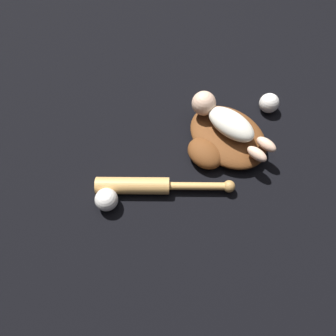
# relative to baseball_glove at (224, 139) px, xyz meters

# --- Properties ---
(ground_plane) EXTENTS (6.00, 6.00, 0.00)m
(ground_plane) POSITION_rel_baseball_glove_xyz_m (0.04, -0.02, -0.04)
(ground_plane) COLOR black
(baseball_glove) EXTENTS (0.38, 0.35, 0.07)m
(baseball_glove) POSITION_rel_baseball_glove_xyz_m (0.00, 0.00, 0.00)
(baseball_glove) COLOR brown
(baseball_glove) RESTS_ON ground
(baby_figure) EXTENTS (0.36, 0.14, 0.09)m
(baby_figure) POSITION_rel_baseball_glove_xyz_m (0.02, -0.02, 0.08)
(baby_figure) COLOR silver
(baby_figure) RESTS_ON baseball_glove
(baseball_bat) EXTENTS (0.42, 0.31, 0.06)m
(baseball_bat) POSITION_rel_baseball_glove_xyz_m (0.12, 0.32, -0.01)
(baseball_bat) COLOR tan
(baseball_bat) RESTS_ON ground
(baseball) EXTENTS (0.08, 0.08, 0.08)m
(baseball) POSITION_rel_baseball_glove_xyz_m (0.20, 0.45, 0.00)
(baseball) COLOR white
(baseball) RESTS_ON ground
(baseball_spare) EXTENTS (0.08, 0.08, 0.08)m
(baseball_spare) POSITION_rel_baseball_glove_xyz_m (-0.06, -0.26, 0.00)
(baseball_spare) COLOR white
(baseball_spare) RESTS_ON ground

